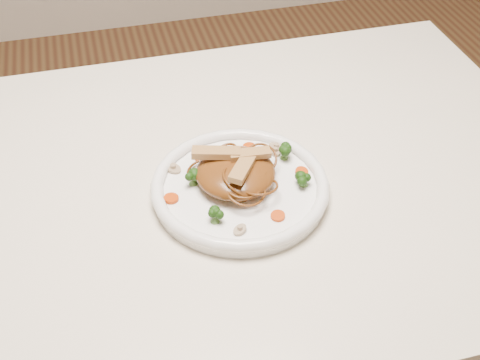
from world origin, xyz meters
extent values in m
cube|color=beige|center=(0.00, 0.00, 0.73)|extent=(1.20, 0.80, 0.04)
cylinder|color=brown|center=(0.54, 0.34, 0.35)|extent=(0.06, 0.06, 0.71)
cylinder|color=white|center=(0.04, -0.05, 0.76)|extent=(0.34, 0.34, 0.02)
ellipsoid|color=#612F12|center=(0.04, -0.04, 0.79)|extent=(0.14, 0.14, 0.04)
cube|color=tan|center=(0.06, -0.03, 0.81)|extent=(0.06, 0.02, 0.01)
cube|color=tan|center=(0.01, -0.01, 0.81)|extent=(0.08, 0.04, 0.01)
cube|color=tan|center=(0.04, -0.06, 0.81)|extent=(0.06, 0.07, 0.01)
cylinder|color=#BB3206|center=(0.08, 0.04, 0.77)|extent=(0.02, 0.02, 0.00)
cylinder|color=#BB3206|center=(-0.07, -0.05, 0.77)|extent=(0.03, 0.03, 0.00)
cylinder|color=#BB3206|center=(0.14, -0.04, 0.77)|extent=(0.02, 0.02, 0.00)
cylinder|color=#BB3206|center=(0.00, 0.03, 0.77)|extent=(0.03, 0.03, 0.00)
cylinder|color=#BB3206|center=(0.08, -0.13, 0.77)|extent=(0.03, 0.03, 0.00)
cylinder|color=tan|center=(0.02, -0.14, 0.77)|extent=(0.03, 0.03, 0.01)
cylinder|color=tan|center=(0.12, 0.02, 0.77)|extent=(0.02, 0.02, 0.01)
cylinder|color=tan|center=(-0.05, 0.02, 0.77)|extent=(0.04, 0.04, 0.01)
cylinder|color=tan|center=(0.12, 0.03, 0.77)|extent=(0.04, 0.04, 0.01)
camera|label=1|loc=(-0.14, -0.74, 1.41)|focal=46.69mm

